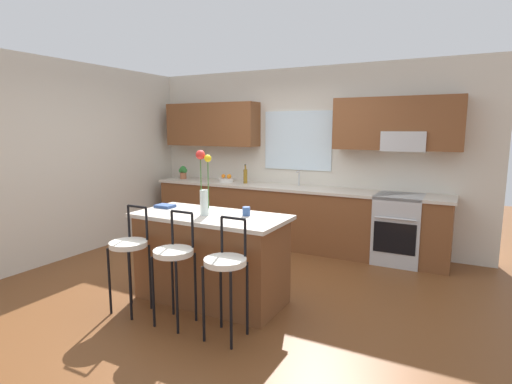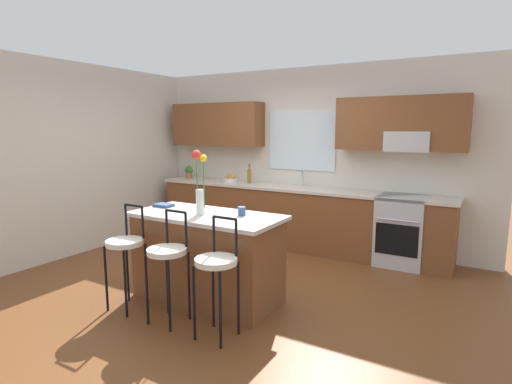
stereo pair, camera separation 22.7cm
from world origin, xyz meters
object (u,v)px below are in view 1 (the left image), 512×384
Objects in this scene: bar_stool_middle at (174,257)px; fruit_bowl_oranges at (226,179)px; bar_stool_far at (226,267)px; cookbook at (165,206)px; bar_stool_near at (129,249)px; potted_plant_small at (183,172)px; flower_vase at (204,186)px; mug_ceramic at (246,211)px; bottle_olive_oil at (245,176)px; kitchen_island at (211,257)px; oven_range at (398,229)px.

fruit_bowl_oranges is at bearing 112.91° from bar_stool_middle.
bar_stool_far reaches higher than cookbook.
cookbook is (-0.10, 0.65, 0.30)m from bar_stool_near.
bar_stool_middle is (0.55, 0.00, 0.00)m from bar_stool_near.
fruit_bowl_oranges is 1.06× the size of potted_plant_small.
flower_vase is 0.50m from mug_ceramic.
bar_stool_middle reaches higher than mug_ceramic.
bottle_olive_oil is (-0.80, 2.27, -0.18)m from flower_vase.
fruit_bowl_oranges is at bearing -180.00° from bottle_olive_oil.
potted_plant_small reaches higher than bar_stool_far.
kitchen_island is at bearing 90.00° from bar_stool_middle.
bar_stool_middle is 0.97m from cookbook.
mug_ceramic is at bearing 63.16° from bar_stool_middle.
bottle_olive_oil is (-0.28, 2.80, 0.41)m from bar_stool_near.
mug_ceramic is (-1.18, -2.07, 0.51)m from oven_range.
bar_stool_near is 2.84m from bottle_olive_oil.
mug_ceramic is at bearing -60.53° from bottle_olive_oil.
bar_stool_middle is 0.55m from bar_stool_far.
kitchen_island is 0.80m from cookbook.
flower_vase reaches higher than kitchen_island.
bottle_olive_oil is (-0.83, 2.80, 0.41)m from bar_stool_middle.
fruit_bowl_oranges reaches higher than bar_stool_middle.
bar_stool_near is 4.34× the size of fruit_bowl_oranges.
bar_stool_far is 5.21× the size of cookbook.
flower_vase reaches higher than bar_stool_middle.
bar_stool_near and bar_stool_middle have the same top height.
mug_ceramic is 0.40× the size of potted_plant_small.
oven_range is 2.76m from fruit_bowl_oranges.
kitchen_island is at bearing -69.52° from bottle_olive_oil.
potted_plant_small reaches higher than bar_stool_middle.
fruit_bowl_oranges is at bearing 102.75° from bar_stool_near.
fruit_bowl_oranges is at bearing 104.02° from cookbook.
oven_range is at bearing 60.41° from mug_ceramic.
fruit_bowl_oranges is 0.89m from potted_plant_small.
bar_stool_middle is at bearing -53.60° from potted_plant_small.
bar_stool_far is 4.34× the size of fruit_bowl_oranges.
bottle_olive_oil is (-0.83, 2.21, 0.58)m from kitchen_island.
bar_stool_far is (-0.98, -2.78, 0.18)m from oven_range.
flower_vase is at bearing -70.63° from bottle_olive_oil.
bar_stool_near is 1.10m from bar_stool_far.
kitchen_island is 17.70× the size of mug_ceramic.
bar_stool_middle is 0.86m from mug_ceramic.
mug_ceramic is at bearing 18.47° from kitchen_island.
oven_range is at bearing 70.50° from bar_stool_far.
oven_range is 3.18m from bar_stool_middle.
bar_stool_far is 11.58× the size of mug_ceramic.
kitchen_island is 1.53× the size of bar_stool_far.
bar_stool_near is 1.20m from mug_ceramic.
bar_stool_middle is at bearing -73.55° from bottle_olive_oil.
flower_vase reaches higher than oven_range.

